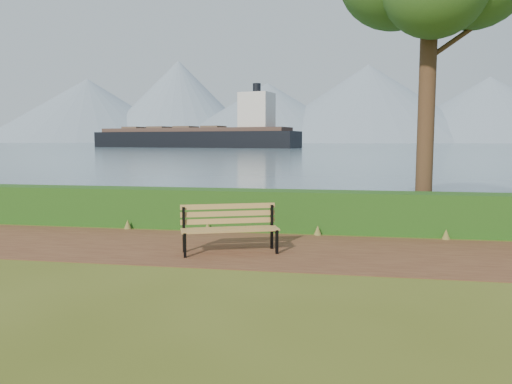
# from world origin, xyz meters

# --- Properties ---
(ground) EXTENTS (140.00, 140.00, 0.00)m
(ground) POSITION_xyz_m (0.00, 0.00, 0.00)
(ground) COLOR #485217
(ground) RESTS_ON ground
(path) EXTENTS (40.00, 3.40, 0.01)m
(path) POSITION_xyz_m (0.00, 0.30, 0.01)
(path) COLOR #522B1C
(path) RESTS_ON ground
(hedge) EXTENTS (32.00, 0.85, 1.00)m
(hedge) POSITION_xyz_m (0.00, 2.60, 0.50)
(hedge) COLOR #1D4614
(hedge) RESTS_ON ground
(water) EXTENTS (700.00, 510.00, 0.00)m
(water) POSITION_xyz_m (0.00, 260.00, 0.01)
(water) COLOR slate
(water) RESTS_ON ground
(mountains) EXTENTS (585.00, 190.00, 70.00)m
(mountains) POSITION_xyz_m (-9.17, 406.05, 27.70)
(mountains) COLOR gray
(mountains) RESTS_ON ground
(bench) EXTENTS (2.00, 1.20, 0.97)m
(bench) POSITION_xyz_m (-0.06, -0.05, 0.56)
(bench) COLOR black
(bench) RESTS_ON ground
(cargo_ship) EXTENTS (63.64, 24.16, 19.14)m
(cargo_ship) POSITION_xyz_m (-38.84, 128.88, 2.85)
(cargo_ship) COLOR black
(cargo_ship) RESTS_ON ground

